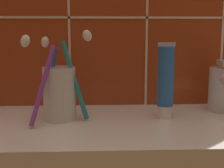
% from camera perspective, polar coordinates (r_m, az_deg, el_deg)
% --- Properties ---
extents(sink_counter, '(0.72, 0.30, 0.02)m').
position_cam_1_polar(sink_counter, '(0.62, 6.44, -7.73)').
color(sink_counter, silver).
rests_on(sink_counter, ground).
extents(toothbrush_cup, '(0.13, 0.11, 0.18)m').
position_cam_1_polar(toothbrush_cup, '(0.63, -9.65, -1.32)').
color(toothbrush_cup, silver).
rests_on(toothbrush_cup, sink_counter).
extents(toothpaste_tube, '(0.03, 0.03, 0.15)m').
position_cam_1_polar(toothpaste_tube, '(0.63, 9.78, 0.54)').
color(toothpaste_tube, white).
rests_on(toothpaste_tube, sink_counter).
extents(sink_faucet, '(0.05, 0.10, 0.11)m').
position_cam_1_polar(sink_faucet, '(0.72, 19.45, -0.61)').
color(sink_faucet, silver).
rests_on(sink_faucet, sink_counter).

